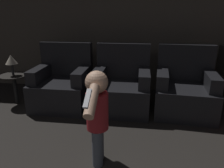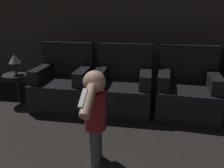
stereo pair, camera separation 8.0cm
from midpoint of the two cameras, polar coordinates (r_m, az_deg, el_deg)
The scene contains 7 objects.
wall_back at distance 4.08m, azimuth 1.02°, elevation 16.57°, with size 8.40×0.05×2.60m.
armchair_left at distance 3.55m, azimuth -11.54°, elevation -0.06°, with size 0.83×0.82×0.97m.
armchair_middle at distance 3.34m, azimuth 3.56°, elevation -0.90°, with size 0.83×0.81×0.97m.
armchair_right at distance 3.39m, azimuth 19.50°, elevation -1.73°, with size 0.89×0.88×0.97m.
person_toddler at distance 2.05m, azimuth -3.35°, elevation -7.12°, with size 0.21×0.64×0.95m.
side_table at distance 3.83m, azimuth -22.98°, elevation 1.19°, with size 0.43×0.43×0.48m.
lamp at distance 3.76m, azimuth -23.60°, elevation 5.93°, with size 0.18×0.18×0.32m.
Camera 2 is at (0.64, 0.48, 1.45)m, focal length 35.00 mm.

